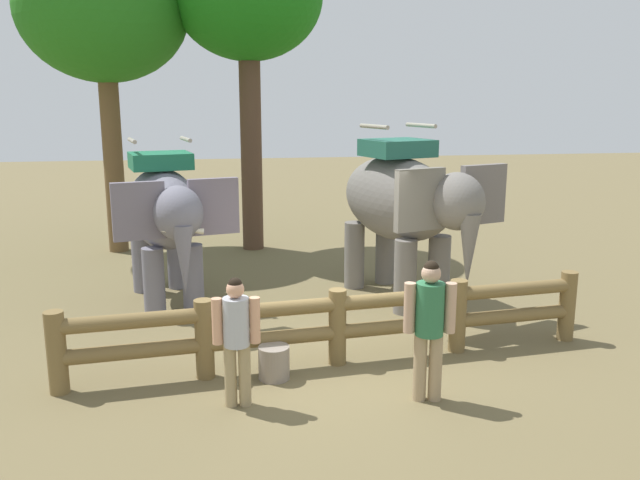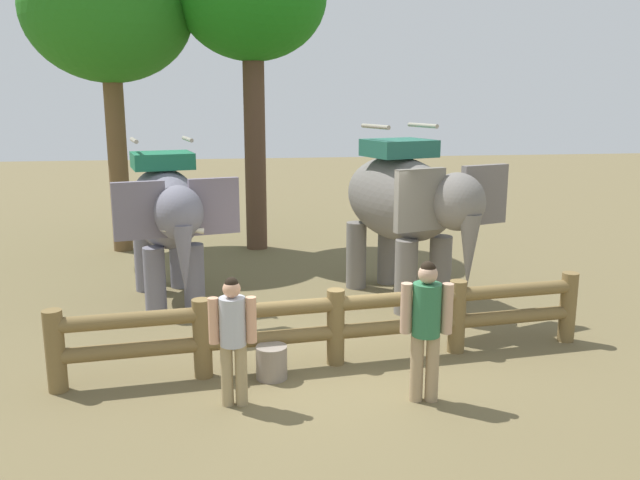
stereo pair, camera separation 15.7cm
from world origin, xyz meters
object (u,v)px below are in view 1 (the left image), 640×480
elephant_near_left (165,214)px  tree_far_left (248,1)px  elephant_center (404,204)px  feed_bucket (274,362)px  tourist_woman_in_black (429,321)px  log_fence (337,321)px  tree_back_center (103,12)px  tourist_man_in_blue (236,333)px

elephant_near_left → tree_far_left: size_ratio=0.48×
elephant_center → feed_bucket: bearing=-130.5°
elephant_center → tourist_woman_in_black: 4.02m
elephant_near_left → tourist_woman_in_black: size_ratio=1.99×
log_fence → tree_back_center: size_ratio=1.05×
elephant_near_left → elephant_center: size_ratio=0.93×
elephant_center → feed_bucket: (-2.54, -2.98, -1.53)m
tourist_man_in_blue → feed_bucket: size_ratio=3.60×
tourist_woman_in_black → tree_back_center: 10.76m
tree_far_left → tree_back_center: tree_far_left is taller
log_fence → feed_bucket: (-0.90, -0.35, -0.39)m
elephant_near_left → tree_back_center: size_ratio=0.49×
tourist_man_in_blue → feed_bucket: (0.49, 0.69, -0.69)m
elephant_near_left → tree_back_center: tree_back_center is taller
elephant_center → tree_far_left: size_ratio=0.52×
tree_back_center → feed_bucket: (2.99, -7.72, -5.15)m
elephant_near_left → tree_far_left: 5.99m
tourist_woman_in_black → feed_bucket: bearing=153.1°
log_fence → tree_far_left: size_ratio=1.02×
tree_back_center → feed_bucket: tree_back_center is taller
log_fence → feed_bucket: bearing=-158.5°
elephant_near_left → tourist_woman_in_black: elephant_near_left is taller
elephant_near_left → tourist_man_in_blue: bearing=-75.4°
tourist_woman_in_black → feed_bucket: tourist_woman_in_black is taller
tourist_man_in_blue → elephant_near_left: bearing=104.6°
log_fence → tree_far_left: bearing=95.9°
log_fence → tourist_man_in_blue: 1.76m
elephant_center → tourist_man_in_blue: (-3.03, -3.67, -0.84)m
tree_far_left → feed_bucket: bearing=-91.2°
tourist_woman_in_black → tree_far_left: bearing=100.8°
tourist_man_in_blue → tree_far_left: tree_far_left is taller
tourist_man_in_blue → elephant_center: bearing=50.5°
elephant_near_left → elephant_center: 4.10m
log_fence → tourist_man_in_blue: tourist_man_in_blue is taller
elephant_center → tree_far_left: tree_far_left is taller
tourist_woman_in_black → tree_far_left: tree_far_left is taller
elephant_near_left → tree_far_left: (1.70, 4.12, 4.00)m
elephant_near_left → tourist_man_in_blue: 4.24m
log_fence → elephant_near_left: bearing=129.1°
elephant_center → tree_back_center: (-5.53, 4.74, 3.62)m
tourist_woman_in_black → tree_back_center: (-4.75, 8.61, 4.37)m
tree_back_center → elephant_center: bearing=-40.6°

